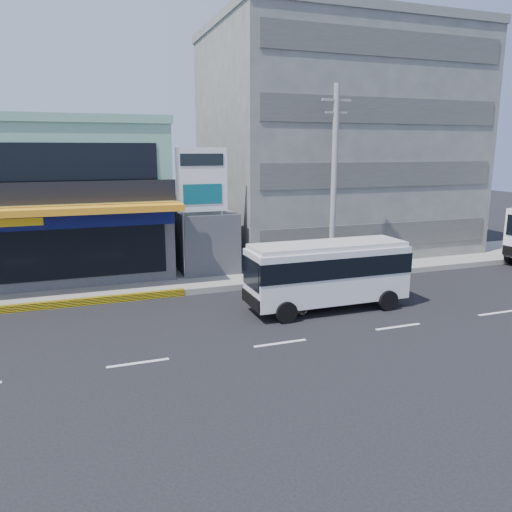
# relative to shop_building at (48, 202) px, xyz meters

# --- Properties ---
(ground) EXTENTS (120.00, 120.00, 0.00)m
(ground) POSITION_rel_shop_building_xyz_m (8.00, -13.95, -4.00)
(ground) COLOR black
(ground) RESTS_ON ground
(sidewalk) EXTENTS (70.00, 5.00, 0.30)m
(sidewalk) POSITION_rel_shop_building_xyz_m (13.00, -4.45, -3.85)
(sidewalk) COLOR gray
(sidewalk) RESTS_ON ground
(shop_building) EXTENTS (12.40, 11.70, 8.00)m
(shop_building) POSITION_rel_shop_building_xyz_m (0.00, 0.00, 0.00)
(shop_building) COLOR #404044
(shop_building) RESTS_ON ground
(concrete_building) EXTENTS (16.00, 12.00, 14.00)m
(concrete_building) POSITION_rel_shop_building_xyz_m (18.00, 1.05, 3.00)
(concrete_building) COLOR gray
(concrete_building) RESTS_ON ground
(gap_structure) EXTENTS (3.00, 6.00, 3.50)m
(gap_structure) POSITION_rel_shop_building_xyz_m (8.00, -1.95, -2.25)
(gap_structure) COLOR #404044
(gap_structure) RESTS_ON ground
(satellite_dish) EXTENTS (1.50, 1.50, 0.15)m
(satellite_dish) POSITION_rel_shop_building_xyz_m (8.00, -2.95, -0.42)
(satellite_dish) COLOR slate
(satellite_dish) RESTS_ON gap_structure
(billboard) EXTENTS (2.60, 0.18, 6.90)m
(billboard) POSITION_rel_shop_building_xyz_m (7.50, -4.75, 0.93)
(billboard) COLOR gray
(billboard) RESTS_ON ground
(utility_pole_near) EXTENTS (1.60, 0.30, 10.00)m
(utility_pole_near) POSITION_rel_shop_building_xyz_m (14.00, -6.55, 1.15)
(utility_pole_near) COLOR #999993
(utility_pole_near) RESTS_ON ground
(minibus) EXTENTS (6.97, 2.46, 2.92)m
(minibus) POSITION_rel_shop_building_xyz_m (11.42, -10.95, -2.26)
(minibus) COLOR silver
(minibus) RESTS_ON ground
(sedan) EXTENTS (4.44, 2.45, 1.43)m
(sedan) POSITION_rel_shop_building_xyz_m (11.00, -10.50, -3.28)
(sedan) COLOR #C1B494
(sedan) RESTS_ON ground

